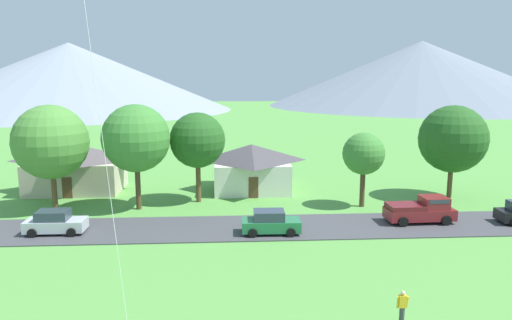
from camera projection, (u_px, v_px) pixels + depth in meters
name	position (u px, v px, depth m)	size (l,w,h in m)	color
road_strip	(257.00, 227.00, 36.51)	(160.00, 6.16, 0.08)	#424247
mountain_central_ridge	(70.00, 77.00, 152.12)	(100.42, 100.42, 20.96)	gray
mountain_west_ridge	(420.00, 74.00, 173.98)	(108.18, 108.18, 22.90)	slate
house_leftmost	(76.00, 167.00, 47.76)	(9.37, 6.61, 4.67)	beige
house_left_center	(251.00, 166.00, 48.42)	(7.82, 7.80, 4.54)	silver
tree_near_left	(364.00, 154.00, 41.67)	(3.63, 3.63, 6.48)	#4C3823
tree_left_of_center	(197.00, 140.00, 43.09)	(4.93, 4.93, 8.08)	brown
tree_center	(51.00, 142.00, 40.32)	(6.20, 6.20, 8.94)	brown
tree_right_of_center	(136.00, 138.00, 40.57)	(5.69, 5.69, 8.96)	#4C3823
tree_near_right	(453.00, 139.00, 44.44)	(6.17, 6.17, 8.63)	brown
parked_car_green_west_end	(270.00, 223.00, 34.97)	(4.24, 2.15, 1.68)	#237042
parked_car_silver_mid_west	(55.00, 222.00, 34.99)	(4.20, 2.09, 1.68)	#B7BCC1
pickup_truck_maroon_west_side	(421.00, 210.00, 37.59)	(5.27, 2.47, 1.99)	maroon
watcher_person	(402.00, 307.00, 22.27)	(0.56, 0.24, 1.68)	#3D3D42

